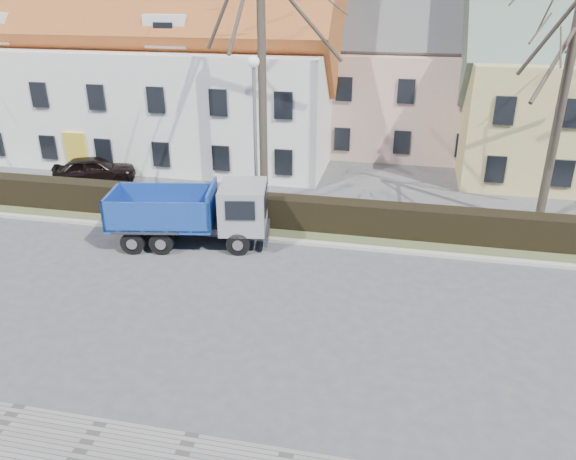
% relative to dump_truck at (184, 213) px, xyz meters
% --- Properties ---
extents(ground, '(120.00, 120.00, 0.00)m').
position_rel_dump_truck_xyz_m(ground, '(3.97, -3.67, -1.27)').
color(ground, '#464749').
extents(curb_far, '(80.00, 0.30, 0.12)m').
position_rel_dump_truck_xyz_m(curb_far, '(3.97, 0.93, -1.21)').
color(curb_far, '#B2ADA2').
rests_on(curb_far, ground).
extents(grass_strip, '(80.00, 3.00, 0.10)m').
position_rel_dump_truck_xyz_m(grass_strip, '(3.97, 2.53, -1.22)').
color(grass_strip, '#48532F').
rests_on(grass_strip, ground).
extents(hedge, '(60.00, 0.90, 1.30)m').
position_rel_dump_truck_xyz_m(hedge, '(3.97, 2.33, -0.62)').
color(hedge, black).
rests_on(hedge, ground).
extents(building_white, '(26.80, 10.80, 9.50)m').
position_rel_dump_truck_xyz_m(building_white, '(-9.03, 12.33, 3.48)').
color(building_white, silver).
rests_on(building_white, ground).
extents(building_pink, '(10.80, 8.80, 8.00)m').
position_rel_dump_truck_xyz_m(building_pink, '(7.97, 16.33, 2.73)').
color(building_pink, '#C99F8E').
rests_on(building_pink, ground).
extents(tree_1, '(9.20, 9.20, 12.65)m').
position_rel_dump_truck_xyz_m(tree_1, '(1.97, 4.83, 5.05)').
color(tree_1, '#372E26').
rests_on(tree_1, ground).
extents(tree_2, '(8.00, 8.00, 11.00)m').
position_rel_dump_truck_xyz_m(tree_2, '(13.97, 4.83, 4.23)').
color(tree_2, '#372E26').
rests_on(tree_2, ground).
extents(dump_truck, '(6.69, 3.50, 2.54)m').
position_rel_dump_truck_xyz_m(dump_truck, '(0.00, 0.00, 0.00)').
color(dump_truck, navy).
rests_on(dump_truck, ground).
extents(streetlight, '(0.54, 0.54, 6.93)m').
position_rel_dump_truck_xyz_m(streetlight, '(2.02, 3.33, 2.19)').
color(streetlight, gray).
rests_on(streetlight, ground).
extents(cart_frame, '(0.70, 0.40, 0.63)m').
position_rel_dump_truck_xyz_m(cart_frame, '(-2.62, 0.55, -0.95)').
color(cart_frame, silver).
rests_on(cart_frame, ground).
extents(parked_car_a, '(4.36, 3.18, 1.38)m').
position_rel_dump_truck_xyz_m(parked_car_a, '(-7.27, 5.94, -0.58)').
color(parked_car_a, black).
rests_on(parked_car_a, ground).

